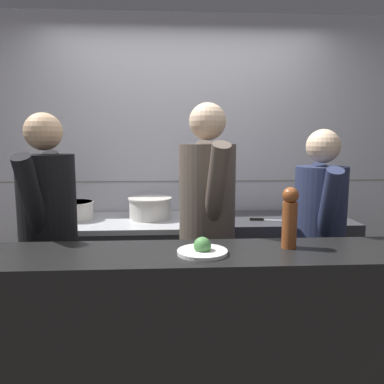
{
  "coord_description": "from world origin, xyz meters",
  "views": [
    {
      "loc": [
        -0.14,
        -1.95,
        1.52
      ],
      "look_at": [
        0.02,
        0.69,
        1.15
      ],
      "focal_mm": 35.0,
      "sensor_mm": 36.0,
      "label": 1
    }
  ],
  "objects": [
    {
      "name": "pepper_mill",
      "position": [
        0.45,
        -0.19,
        1.15
      ],
      "size": [
        0.08,
        0.08,
        0.3
      ],
      "color": "brown",
      "rests_on": "pass_counter"
    },
    {
      "name": "wall_back_tiled",
      "position": [
        0.0,
        1.43,
        1.3
      ],
      "size": [
        8.0,
        0.06,
        2.6
      ],
      "color": "silver",
      "rests_on": "ground_plane"
    },
    {
      "name": "mixing_bowl_steel",
      "position": [
        0.94,
        1.09,
        0.92
      ],
      "size": [
        0.27,
        0.27,
        0.08
      ],
      "color": "#B7BABF",
      "rests_on": "prep_counter"
    },
    {
      "name": "chef_line",
      "position": [
        0.81,
        0.33,
        0.88
      ],
      "size": [
        0.37,
        0.69,
        1.59
      ],
      "rotation": [
        0.0,
        0.0,
        -0.16
      ],
      "color": "black",
      "rests_on": "ground_plane"
    },
    {
      "name": "plated_dish_appetiser",
      "position": [
        0.01,
        -0.27,
        1.01
      ],
      "size": [
        0.24,
        0.24,
        0.08
      ],
      "color": "white",
      "rests_on": "pass_counter"
    },
    {
      "name": "pass_counter",
      "position": [
        0.06,
        -0.23,
        0.49
      ],
      "size": [
        3.37,
        0.45,
        0.99
      ],
      "color": "black",
      "rests_on": "ground_plane"
    },
    {
      "name": "stock_pot",
      "position": [
        -0.91,
        1.06,
        0.96
      ],
      "size": [
        0.31,
        0.31,
        0.15
      ],
      "color": "beige",
      "rests_on": "oven_range"
    },
    {
      "name": "chef_head_cook",
      "position": [
        -0.88,
        0.31,
        0.93
      ],
      "size": [
        0.36,
        0.73,
        1.68
      ],
      "rotation": [
        0.0,
        0.0,
        -0.05
      ],
      "color": "black",
      "rests_on": "ground_plane"
    },
    {
      "name": "chefs_knife",
      "position": [
        0.64,
        0.92,
        0.89
      ],
      "size": [
        0.35,
        0.08,
        0.02
      ],
      "color": "#B7BABF",
      "rests_on": "prep_counter"
    },
    {
      "name": "sauce_pot",
      "position": [
        -0.3,
        1.07,
        0.97
      ],
      "size": [
        0.36,
        0.36,
        0.17
      ],
      "color": "beige",
      "rests_on": "oven_range"
    },
    {
      "name": "prep_counter",
      "position": [
        0.68,
        1.03,
        0.44
      ],
      "size": [
        1.3,
        0.65,
        0.88
      ],
      "color": "#38383D",
      "rests_on": "ground_plane"
    },
    {
      "name": "oven_range",
      "position": [
        -0.61,
        1.03,
        0.44
      ],
      "size": [
        1.21,
        0.71,
        0.88
      ],
      "color": "#38383D",
      "rests_on": "ground_plane"
    },
    {
      "name": "chef_sous",
      "position": [
        0.1,
        0.38,
        0.97
      ],
      "size": [
        0.4,
        0.77,
        1.75
      ],
      "rotation": [
        0.0,
        0.0,
        0.13
      ],
      "color": "black",
      "rests_on": "ground_plane"
    }
  ]
}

